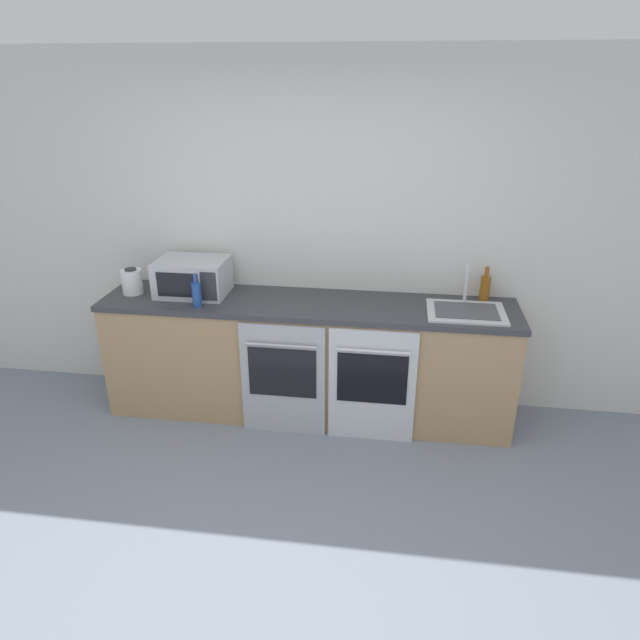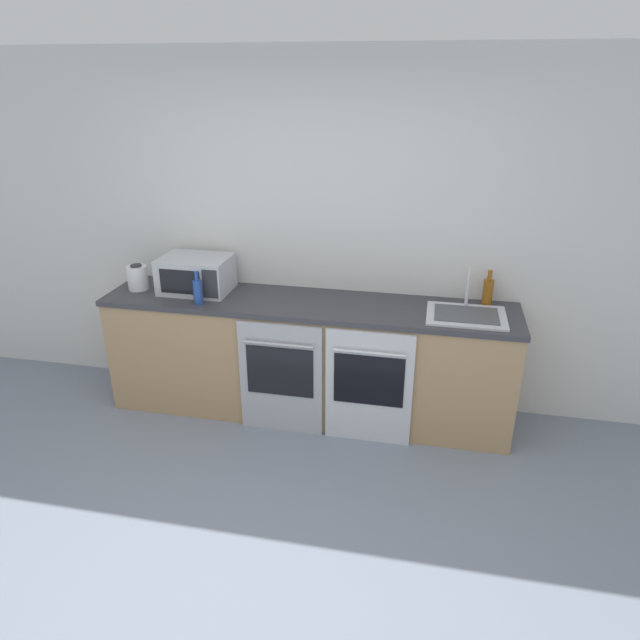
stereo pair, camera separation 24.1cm
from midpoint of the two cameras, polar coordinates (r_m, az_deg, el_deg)
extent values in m
plane|color=gray|center=(3.27, -8.54, -24.39)|extent=(16.00, 16.00, 0.00)
cube|color=silver|center=(4.27, -2.27, 8.34)|extent=(10.00, 0.06, 2.60)
cube|color=tan|center=(4.29, -2.84, -4.07)|extent=(2.97, 0.59, 0.86)
cube|color=#38383D|center=(4.10, -2.97, 1.53)|extent=(3.00, 0.61, 0.04)
cube|color=#A8AAAF|center=(4.05, -5.44, -6.04)|extent=(0.60, 0.03, 0.85)
cube|color=black|center=(4.01, -5.53, -5.32)|extent=(0.48, 0.01, 0.37)
cylinder|color=#A8AAAF|center=(3.89, -5.73, -2.60)|extent=(0.49, 0.02, 0.02)
cube|color=silver|center=(3.97, 3.46, -6.67)|extent=(0.60, 0.03, 0.85)
cube|color=black|center=(3.92, 3.47, -5.95)|extent=(0.48, 0.01, 0.37)
cylinder|color=silver|center=(3.79, 3.52, -3.19)|extent=(0.49, 0.02, 0.02)
cube|color=#B7BABF|center=(4.34, -14.18, 4.21)|extent=(0.51, 0.37, 0.26)
cube|color=black|center=(4.19, -15.68, 3.37)|extent=(0.30, 0.01, 0.18)
cube|color=#2D2D33|center=(4.11, -12.75, 3.26)|extent=(0.11, 0.01, 0.21)
cylinder|color=#8C5114|center=(4.22, 14.60, 3.04)|extent=(0.07, 0.07, 0.18)
cylinder|color=#8C5114|center=(4.18, 14.77, 4.67)|extent=(0.03, 0.03, 0.07)
cylinder|color=#234793|center=(4.10, -13.89, 2.43)|extent=(0.06, 0.06, 0.17)
cylinder|color=#234793|center=(4.06, -14.05, 4.03)|extent=(0.03, 0.03, 0.07)
cylinder|color=white|center=(4.49, -19.76, 3.61)|extent=(0.15, 0.15, 0.18)
cylinder|color=#262628|center=(4.46, -19.93, 4.77)|extent=(0.08, 0.08, 0.01)
cube|color=silver|center=(3.99, 12.74, 0.76)|extent=(0.53, 0.41, 0.01)
cube|color=#4C4F54|center=(3.99, 12.76, 0.90)|extent=(0.42, 0.29, 0.01)
cylinder|color=silver|center=(4.09, 12.78, 3.56)|extent=(0.02, 0.02, 0.28)
camera|label=1|loc=(0.12, -91.67, -0.73)|focal=32.00mm
camera|label=2|loc=(0.12, 88.33, 0.73)|focal=32.00mm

